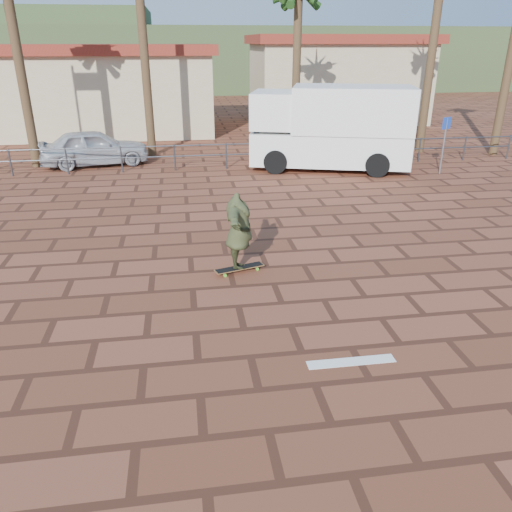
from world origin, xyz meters
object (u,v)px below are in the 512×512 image
(longboard, at_px, (239,268))
(car_silver, at_px, (94,147))
(campervan, at_px, (332,126))
(skateboarder, at_px, (239,231))
(car_white, at_px, (319,132))

(longboard, xyz_separation_m, car_silver, (-4.54, 11.04, 0.63))
(campervan, height_order, car_silver, campervan)
(skateboarder, bearing_deg, car_white, -15.54)
(skateboarder, height_order, campervan, campervan)
(skateboarder, height_order, car_silver, skateboarder)
(longboard, relative_size, car_silver, 0.27)
(longboard, distance_m, skateboarder, 0.85)
(car_silver, xyz_separation_m, car_white, (9.82, 2.09, 0.05))
(longboard, height_order, car_white, car_white)
(campervan, bearing_deg, car_silver, -175.30)
(skateboarder, bearing_deg, campervan, -20.77)
(longboard, xyz_separation_m, car_white, (5.28, 13.13, 0.67))
(car_silver, bearing_deg, longboard, -169.85)
(longboard, relative_size, campervan, 0.17)
(skateboarder, xyz_separation_m, car_white, (5.28, 13.13, -0.18))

